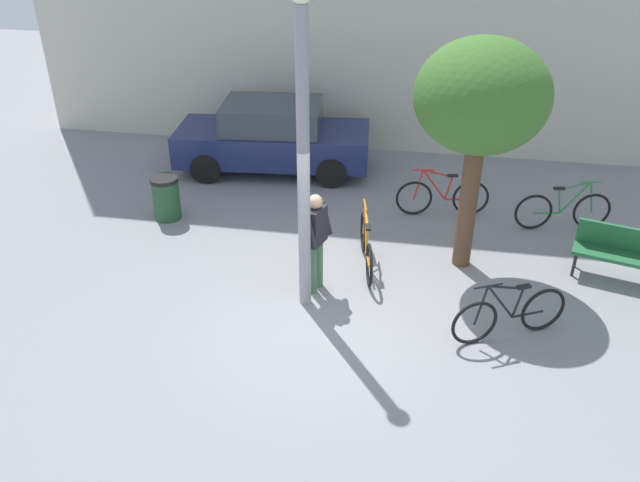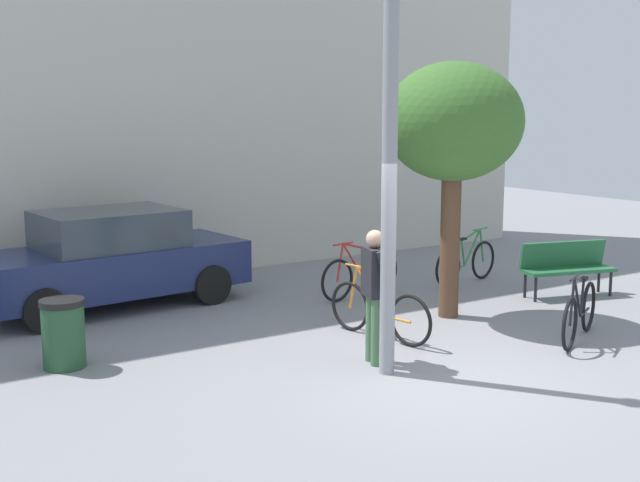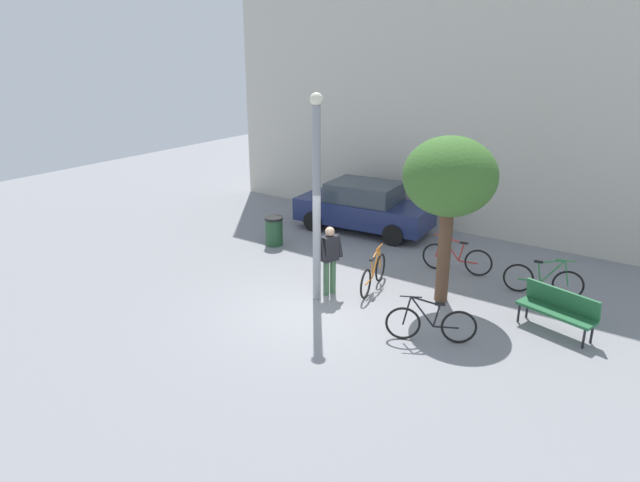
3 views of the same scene
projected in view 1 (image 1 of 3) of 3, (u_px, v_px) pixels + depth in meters
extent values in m
plane|color=gray|center=(323.00, 321.00, 9.59)|extent=(36.00, 36.00, 0.00)
cylinder|color=gray|center=(304.00, 171.00, 8.94)|extent=(0.18, 0.18, 4.44)
cylinder|color=#47704C|center=(319.00, 263.00, 10.22)|extent=(0.14, 0.14, 0.85)
cylinder|color=#47704C|center=(313.00, 269.00, 10.07)|extent=(0.14, 0.14, 0.85)
cube|color=#232328|center=(316.00, 226.00, 9.79)|extent=(0.33, 0.45, 0.60)
sphere|color=tan|center=(315.00, 202.00, 9.58)|extent=(0.22, 0.22, 0.22)
cylinder|color=#232328|center=(326.00, 218.00, 9.95)|extent=(0.25, 0.15, 0.55)
cylinder|color=#232328|center=(311.00, 232.00, 9.56)|extent=(0.25, 0.15, 0.55)
cube|color=#236038|center=(625.00, 258.00, 10.32)|extent=(1.66, 0.86, 0.06)
cube|color=#236038|center=(630.00, 239.00, 10.34)|extent=(1.57, 0.56, 0.44)
cylinder|color=black|center=(574.00, 265.00, 10.59)|extent=(0.05, 0.05, 0.42)
cylinder|color=black|center=(576.00, 256.00, 10.84)|extent=(0.05, 0.05, 0.42)
cylinder|color=brown|center=(468.00, 205.00, 10.49)|extent=(0.30, 0.30, 2.22)
ellipsoid|color=#3C6B2B|center=(482.00, 96.00, 9.58)|extent=(2.05, 2.05, 1.74)
torus|color=black|center=(363.00, 232.00, 11.26)|extent=(0.19, 0.71, 0.71)
torus|color=black|center=(369.00, 265.00, 10.31)|extent=(0.19, 0.71, 0.71)
cylinder|color=orange|center=(366.00, 228.00, 10.80)|extent=(0.14, 0.50, 0.64)
cylinder|color=orange|center=(367.00, 217.00, 10.64)|extent=(0.15, 0.57, 0.18)
cylinder|color=orange|center=(367.00, 240.00, 10.59)|extent=(0.06, 0.14, 0.48)
cylinder|color=orange|center=(368.00, 258.00, 10.54)|extent=(0.14, 0.50, 0.04)
cylinder|color=orange|center=(364.00, 219.00, 11.06)|extent=(0.07, 0.17, 0.63)
cube|color=black|center=(368.00, 227.00, 10.42)|extent=(0.12, 0.21, 0.04)
cylinder|color=orange|center=(365.00, 205.00, 10.85)|extent=(0.12, 0.44, 0.03)
torus|color=black|center=(414.00, 198.00, 12.43)|extent=(0.71, 0.18, 0.71)
torus|color=black|center=(471.00, 198.00, 12.43)|extent=(0.71, 0.18, 0.71)
cylinder|color=red|center=(434.00, 185.00, 12.29)|extent=(0.50, 0.12, 0.64)
cylinder|color=red|center=(438.00, 173.00, 12.17)|extent=(0.58, 0.14, 0.18)
cylinder|color=red|center=(449.00, 188.00, 12.33)|extent=(0.14, 0.06, 0.48)
cylinder|color=red|center=(458.00, 199.00, 12.44)|extent=(0.50, 0.12, 0.04)
cylinder|color=red|center=(418.00, 185.00, 12.29)|extent=(0.17, 0.06, 0.63)
cube|color=black|center=(453.00, 176.00, 12.20)|extent=(0.21, 0.11, 0.04)
cylinder|color=red|center=(423.00, 170.00, 12.14)|extent=(0.44, 0.11, 0.03)
torus|color=black|center=(592.00, 211.00, 11.96)|extent=(0.70, 0.20, 0.71)
torus|color=black|center=(533.00, 212.00, 11.92)|extent=(0.70, 0.20, 0.71)
cylinder|color=#338447|center=(575.00, 198.00, 11.80)|extent=(0.49, 0.14, 0.64)
cylinder|color=#338447|center=(575.00, 186.00, 11.69)|extent=(0.57, 0.16, 0.18)
cylinder|color=#338447|center=(559.00, 201.00, 11.83)|extent=(0.14, 0.06, 0.48)
cylinder|color=#338447|center=(546.00, 213.00, 11.94)|extent=(0.50, 0.14, 0.04)
cylinder|color=#338447|center=(591.00, 197.00, 11.81)|extent=(0.17, 0.07, 0.63)
cube|color=black|center=(559.00, 188.00, 11.70)|extent=(0.21, 0.12, 0.04)
cylinder|color=#338447|center=(592.00, 182.00, 11.66)|extent=(0.44, 0.12, 0.03)
torus|color=black|center=(474.00, 323.00, 8.98)|extent=(0.66, 0.36, 0.71)
torus|color=black|center=(543.00, 310.00, 9.25)|extent=(0.66, 0.36, 0.71)
cylinder|color=black|center=(500.00, 302.00, 8.93)|extent=(0.46, 0.26, 0.64)
cylinder|color=black|center=(506.00, 287.00, 8.82)|extent=(0.53, 0.29, 0.18)
cylinder|color=black|center=(518.00, 303.00, 9.03)|extent=(0.14, 0.09, 0.48)
cylinder|color=black|center=(528.00, 314.00, 9.20)|extent=(0.46, 0.26, 0.04)
cylinder|color=black|center=(481.00, 305.00, 8.85)|extent=(0.16, 0.11, 0.63)
cube|color=black|center=(524.00, 287.00, 8.92)|extent=(0.21, 0.16, 0.04)
cylinder|color=black|center=(488.00, 286.00, 8.72)|extent=(0.41, 0.22, 0.03)
cube|color=navy|center=(273.00, 144.00, 14.21)|extent=(4.34, 2.08, 0.70)
cube|color=#333D47|center=(272.00, 116.00, 13.90)|extent=(2.24, 1.75, 0.60)
cylinder|color=black|center=(336.00, 145.00, 14.96)|extent=(0.66, 0.28, 0.64)
cylinder|color=black|center=(331.00, 173.00, 13.57)|extent=(0.66, 0.28, 0.64)
cylinder|color=black|center=(222.00, 142.00, 15.15)|extent=(0.66, 0.28, 0.64)
cylinder|color=black|center=(206.00, 168.00, 13.77)|extent=(0.66, 0.28, 0.64)
cylinder|color=#234C2D|center=(167.00, 200.00, 12.30)|extent=(0.51, 0.51, 0.77)
cylinder|color=black|center=(164.00, 180.00, 12.09)|extent=(0.54, 0.54, 0.08)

